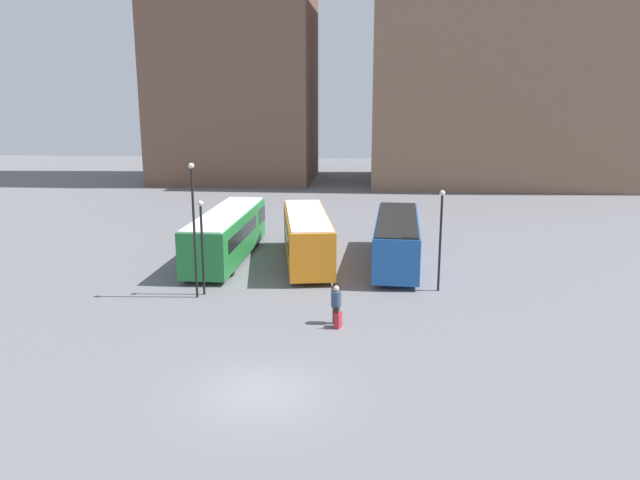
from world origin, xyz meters
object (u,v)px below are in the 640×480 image
object	(u,v)px
bus_2	(397,238)
bus_1	(307,236)
traveler	(336,301)
lamp_post_0	(194,221)
suitcase	(338,320)
bus_0	(227,233)
lamp_post_2	(202,239)
lamp_post_1	(441,232)

from	to	relation	value
bus_2	bus_1	bearing A→B (deg)	95.26
traveler	lamp_post_0	world-z (taller)	lamp_post_0
traveler	suitcase	distance (m)	0.86
bus_0	bus_2	bearing A→B (deg)	-90.44
bus_1	bus_2	bearing A→B (deg)	-96.90
bus_0	bus_2	size ratio (longest dim) A/B	1.05
traveler	lamp_post_2	distance (m)	7.94
bus_0	traveler	world-z (taller)	bus_0
bus_1	lamp_post_2	distance (m)	8.06
bus_0	lamp_post_2	bearing A→B (deg)	-175.66
bus_1	suitcase	xyz separation A→B (m)	(2.48, -10.58, -1.28)
traveler	lamp_post_0	xyz separation A→B (m)	(-7.10, 3.03, 2.83)
lamp_post_0	lamp_post_2	bearing A→B (deg)	64.66
bus_0	bus_1	distance (m)	4.97
bus_1	suitcase	size ratio (longest dim) A/B	10.76
bus_0	lamp_post_2	size ratio (longest dim) A/B	2.40
bus_2	traveler	world-z (taller)	bus_2
bus_0	traveler	distance (m)	12.86
lamp_post_2	lamp_post_1	bearing A→B (deg)	7.92
lamp_post_0	lamp_post_2	size ratio (longest dim) A/B	1.39
bus_1	bus_2	size ratio (longest dim) A/B	0.95
traveler	suitcase	size ratio (longest dim) A/B	1.79
bus_0	bus_1	world-z (taller)	bus_1
traveler	lamp_post_0	bearing A→B (deg)	83.12
lamp_post_1	lamp_post_2	world-z (taller)	lamp_post_1
traveler	lamp_post_1	bearing A→B (deg)	-27.60
lamp_post_0	lamp_post_2	world-z (taller)	lamp_post_0
bus_0	bus_2	world-z (taller)	bus_0
lamp_post_0	lamp_post_1	world-z (taller)	lamp_post_0
lamp_post_1	suitcase	bearing A→B (deg)	-130.50
lamp_post_1	lamp_post_2	size ratio (longest dim) A/B	1.09
lamp_post_0	traveler	bearing A→B (deg)	-23.10
traveler	bus_1	bearing A→B (deg)	29.45
lamp_post_0	bus_2	bearing A→B (deg)	35.95
bus_0	lamp_post_1	size ratio (longest dim) A/B	2.21
bus_2	lamp_post_2	xyz separation A→B (m)	(-9.86, -6.83, 1.36)
bus_1	lamp_post_0	xyz separation A→B (m)	(-4.73, -7.05, 2.24)
traveler	bus_2	bearing A→B (deg)	0.16
bus_2	suitcase	world-z (taller)	bus_2
lamp_post_1	bus_1	bearing A→B (deg)	146.06
bus_1	lamp_post_0	bearing A→B (deg)	136.37
bus_0	suitcase	distance (m)	13.39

